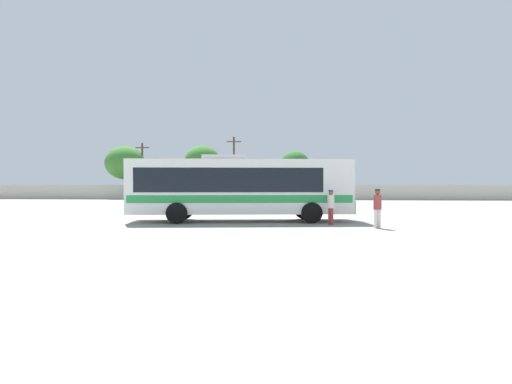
% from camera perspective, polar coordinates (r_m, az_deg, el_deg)
% --- Properties ---
extents(ground_plane, '(300.00, 300.00, 0.00)m').
position_cam_1_polar(ground_plane, '(31.35, -2.14, -2.35)').
color(ground_plane, gray).
extents(perimeter_wall, '(80.00, 0.30, 1.74)m').
position_cam_1_polar(perimeter_wall, '(48.02, -0.04, -0.03)').
color(perimeter_wall, '#B2AD9E').
rests_on(perimeter_wall, ground_plane).
extents(coach_bus_white_green, '(11.52, 3.73, 3.41)m').
position_cam_1_polar(coach_bus_white_green, '(21.14, -2.51, 0.83)').
color(coach_bus_white_green, white).
rests_on(coach_bus_white_green, ground_plane).
extents(attendant_by_bus_door, '(0.46, 0.46, 1.65)m').
position_cam_1_polar(attendant_by_bus_door, '(19.72, 10.40, -1.79)').
color(attendant_by_bus_door, '#99383D').
rests_on(attendant_by_bus_door, ground_plane).
extents(passenger_waiting_on_apron, '(0.43, 0.43, 1.72)m').
position_cam_1_polar(passenger_waiting_on_apron, '(18.68, 16.60, -1.88)').
color(passenger_waiting_on_apron, silver).
rests_on(passenger_waiting_on_apron, ground_plane).
extents(parked_car_leftmost_silver, '(4.13, 2.13, 1.53)m').
position_cam_1_polar(parked_car_leftmost_silver, '(47.02, -15.37, -0.19)').
color(parked_car_leftmost_silver, '#B7BABF').
rests_on(parked_car_leftmost_silver, ground_plane).
extents(parked_car_second_red, '(4.20, 2.01, 1.49)m').
position_cam_1_polar(parked_car_second_red, '(44.26, -7.37, -0.26)').
color(parked_car_second_red, red).
rests_on(parked_car_second_red, ground_plane).
extents(parked_car_third_dark_blue, '(4.57, 2.24, 1.53)m').
position_cam_1_polar(parked_car_third_dark_blue, '(43.66, 0.46, -0.25)').
color(parked_car_third_dark_blue, navy).
rests_on(parked_car_third_dark_blue, ground_plane).
extents(utility_pole_near, '(1.80, 0.38, 7.75)m').
position_cam_1_polar(utility_pole_near, '(51.43, -3.10, 3.60)').
color(utility_pole_near, '#4C3823').
rests_on(utility_pole_near, ground_plane).
extents(utility_pole_far, '(1.80, 0.28, 7.07)m').
position_cam_1_polar(utility_pole_far, '(54.24, -15.58, 3.07)').
color(utility_pole_far, '#4C3823').
rests_on(utility_pole_far, ground_plane).
extents(roadside_tree_left, '(4.95, 4.95, 6.62)m').
position_cam_1_polar(roadside_tree_left, '(54.72, -17.83, 3.88)').
color(roadside_tree_left, brown).
rests_on(roadside_tree_left, ground_plane).
extents(roadside_tree_midleft, '(4.54, 4.54, 6.72)m').
position_cam_1_polar(roadside_tree_midleft, '(52.70, -7.47, 4.32)').
color(roadside_tree_midleft, brown).
rests_on(roadside_tree_midleft, ground_plane).
extents(roadside_tree_midright, '(3.68, 3.68, 5.94)m').
position_cam_1_polar(roadside_tree_midright, '(51.69, 5.43, 3.93)').
color(roadside_tree_midright, brown).
rests_on(roadside_tree_midright, ground_plane).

